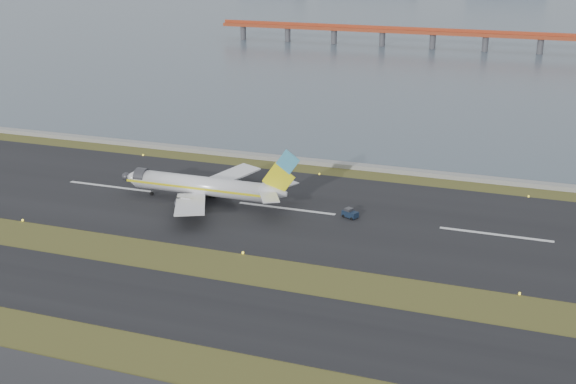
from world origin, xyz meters
TOP-DOWN VIEW (x-y plane):
  - ground at (0.00, 0.00)m, footprint 1000.00×1000.00m
  - taxiway_strip at (0.00, -12.00)m, footprint 1000.00×18.00m
  - runway_strip at (0.00, 30.00)m, footprint 1000.00×45.00m
  - seawall at (0.00, 60.00)m, footprint 1000.00×2.50m
  - bay_water at (0.00, 460.00)m, footprint 1400.00×800.00m
  - red_pier at (20.00, 250.00)m, footprint 260.00×5.00m
  - airliner at (-16.48, 28.13)m, footprint 38.52×32.89m
  - pushback_tug at (13.01, 29.48)m, footprint 3.39×2.75m

SIDE VIEW (x-z plane):
  - ground at x=0.00m, z-range 0.00..0.00m
  - bay_water at x=0.00m, z-range -0.65..0.65m
  - taxiway_strip at x=0.00m, z-range 0.00..0.10m
  - runway_strip at x=0.00m, z-range 0.00..0.10m
  - seawall at x=0.00m, z-range 0.00..1.00m
  - pushback_tug at x=13.01m, z-range -0.03..1.87m
  - airliner at x=-16.48m, z-range -2.94..9.86m
  - red_pier at x=20.00m, z-range 2.18..12.38m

